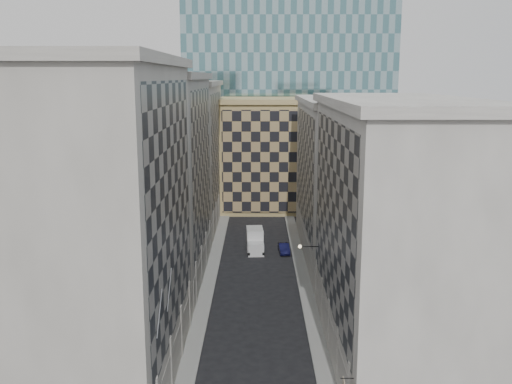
{
  "coord_description": "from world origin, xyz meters",
  "views": [
    {
      "loc": [
        0.16,
        -28.79,
        22.21
      ],
      "look_at": [
        0.01,
        12.82,
        13.82
      ],
      "focal_mm": 40.0,
      "sensor_mm": 36.0,
      "label": 1
    }
  ],
  "objects": [
    {
      "name": "box_truck",
      "position": [
        -0.23,
        42.63,
        1.23
      ],
      "size": [
        2.39,
        5.28,
        2.83
      ],
      "rotation": [
        0.0,
        0.0,
        0.06
      ],
      "color": "silver",
      "rests_on": "ground"
    },
    {
      "name": "church_tower",
      "position": [
        0.0,
        82.0,
        26.95
      ],
      "size": [
        7.2,
        7.2,
        51.5
      ],
      "color": "#2C2722",
      "rests_on": "ground"
    },
    {
      "name": "bldg_left_a",
      "position": [
        -10.88,
        11.0,
        11.82
      ],
      "size": [
        10.8,
        22.8,
        23.7
      ],
      "color": "#9D988D",
      "rests_on": "ground"
    },
    {
      "name": "bldg_right_a",
      "position": [
        10.88,
        15.0,
        10.32
      ],
      "size": [
        10.8,
        26.8,
        20.7
      ],
      "color": "#A6A198",
      "rests_on": "ground"
    },
    {
      "name": "bldg_left_b",
      "position": [
        -10.88,
        33.0,
        11.32
      ],
      "size": [
        10.8,
        22.8,
        22.7
      ],
      "color": "gray",
      "rests_on": "ground"
    },
    {
      "name": "shop_sign",
      "position": [
        5.42,
        3.0,
        3.84
      ],
      "size": [
        0.81,
        0.71,
        0.79
      ],
      "rotation": [
        0.0,
        0.0,
        -0.01
      ],
      "color": "black",
      "rests_on": "ground"
    },
    {
      "name": "bldg_left_c",
      "position": [
        -10.88,
        55.0,
        10.83
      ],
      "size": [
        10.8,
        22.8,
        21.7
      ],
      "color": "#9D988D",
      "rests_on": "ground"
    },
    {
      "name": "bldg_right_b",
      "position": [
        10.89,
        42.0,
        9.85
      ],
      "size": [
        10.8,
        28.8,
        19.7
      ],
      "color": "#A6A198",
      "rests_on": "ground"
    },
    {
      "name": "sidewalk_west",
      "position": [
        -5.25,
        30.0,
        0.07
      ],
      "size": [
        1.5,
        100.0,
        0.15
      ],
      "primitive_type": "cube",
      "color": "#979792",
      "rests_on": "ground"
    },
    {
      "name": "sidewalk_east",
      "position": [
        5.25,
        30.0,
        0.07
      ],
      "size": [
        1.5,
        100.0,
        0.15
      ],
      "primitive_type": "cube",
      "color": "#979792",
      "rests_on": "ground"
    },
    {
      "name": "flagpoles_left",
      "position": [
        -5.9,
        6.0,
        8.0
      ],
      "size": [
        0.1,
        6.33,
        2.33
      ],
      "color": "gray",
      "rests_on": "ground"
    },
    {
      "name": "tan_block",
      "position": [
        2.0,
        67.9,
        9.44
      ],
      "size": [
        16.8,
        14.8,
        18.8
      ],
      "color": "tan",
      "rests_on": "ground"
    },
    {
      "name": "bracket_lamp",
      "position": [
        4.38,
        24.0,
        6.2
      ],
      "size": [
        1.98,
        0.36,
        0.36
      ],
      "color": "black",
      "rests_on": "ground"
    },
    {
      "name": "dark_car",
      "position": [
        3.5,
        41.67,
        0.61
      ],
      "size": [
        1.53,
        3.77,
        1.22
      ],
      "primitive_type": "imported",
      "rotation": [
        0.0,
        0.0,
        0.07
      ],
      "color": "#0E0F35",
      "rests_on": "ground"
    }
  ]
}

